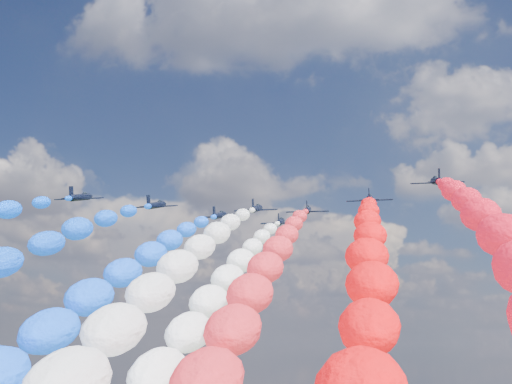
# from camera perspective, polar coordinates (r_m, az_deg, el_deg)

# --- Properties ---
(jet_0) EXTENTS (8.86, 11.97, 5.27)m
(jet_0) POSITION_cam_1_polar(r_m,az_deg,el_deg) (128.73, -14.67, -0.44)
(jet_0) COLOR black
(jet_1) EXTENTS (9.02, 12.08, 5.27)m
(jet_1) POSITION_cam_1_polar(r_m,az_deg,el_deg) (133.09, -8.47, -1.11)
(jet_1) COLOR black
(jet_2) EXTENTS (8.86, 11.97, 5.27)m
(jet_2) POSITION_cam_1_polar(r_m,az_deg,el_deg) (142.38, -3.15, -1.99)
(jet_2) COLOR black
(trail_2) EXTENTS (6.71, 132.13, 57.11)m
(trail_2) POSITION_cam_1_polar(r_m,az_deg,el_deg) (75.93, -15.45, -12.21)
(trail_2) COLOR #1254FF
(jet_3) EXTENTS (8.69, 11.85, 5.27)m
(jet_3) POSITION_cam_1_polar(r_m,az_deg,el_deg) (135.04, 0.04, -1.42)
(jet_3) COLOR black
(trail_3) EXTENTS (6.71, 132.13, 57.11)m
(trail_3) POSITION_cam_1_polar(r_m,az_deg,el_deg) (67.11, -10.44, -12.44)
(trail_3) COLOR white
(jet_4) EXTENTS (9.10, 12.14, 5.27)m
(jet_4) POSITION_cam_1_polar(r_m,az_deg,el_deg) (149.83, 2.08, -2.54)
(jet_4) COLOR black
(trail_4) EXTENTS (6.71, 132.13, 57.11)m
(trail_4) POSITION_cam_1_polar(r_m,az_deg,el_deg) (81.26, -4.72, -12.62)
(trail_4) COLOR white
(jet_5) EXTENTS (9.31, 12.29, 5.27)m
(jet_5) POSITION_cam_1_polar(r_m,az_deg,el_deg) (137.04, 4.40, -1.55)
(jet_5) COLOR black
(trail_5) EXTENTS (6.71, 132.13, 57.11)m
(trail_5) POSITION_cam_1_polar(r_m,az_deg,el_deg) (67.69, -1.26, -12.64)
(trail_5) COLOR red
(jet_6) EXTENTS (8.64, 11.81, 5.27)m
(jet_6) POSITION_cam_1_polar(r_m,az_deg,el_deg) (127.69, 9.60, -0.58)
(jet_6) COLOR black
(trail_6) EXTENTS (6.71, 132.13, 57.11)m
(trail_6) POSITION_cam_1_polar(r_m,az_deg,el_deg) (57.48, 9.58, -12.45)
(trail_6) COLOR #F80B0F
(jet_7) EXTENTS (8.79, 11.92, 5.27)m
(jet_7) POSITION_cam_1_polar(r_m,az_deg,el_deg) (116.19, 15.06, 0.89)
(jet_7) COLOR black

